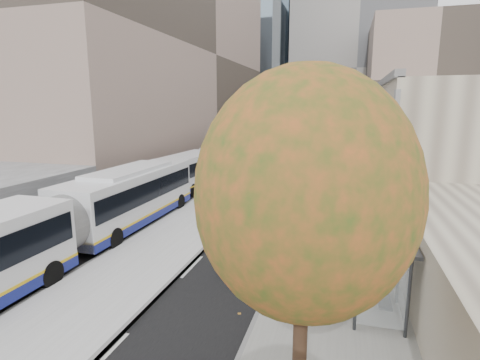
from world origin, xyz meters
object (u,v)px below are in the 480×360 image
(bus_near, at_px, (82,216))
(distant_car, at_px, (241,156))
(bus_far, at_px, (216,161))
(bus_shelter, at_px, (385,242))
(cyclist, at_px, (231,255))

(bus_near, distance_m, distant_car, 30.44)
(bus_far, distance_m, distant_car, 11.68)
(bus_shelter, height_order, distant_car, bus_shelter)
(bus_near, bearing_deg, distant_car, 91.95)
(bus_shelter, xyz_separation_m, distant_car, (-13.69, 31.74, -1.60))
(bus_near, xyz_separation_m, distant_car, (-0.84, 30.41, -1.08))
(bus_far, relative_size, distant_car, 5.03)
(bus_shelter, xyz_separation_m, bus_far, (-12.92, 20.13, -0.62))
(distant_car, bearing_deg, bus_far, -73.05)
(bus_far, bearing_deg, distant_car, 97.29)
(bus_near, height_order, bus_far, bus_near)
(bus_far, bearing_deg, bus_near, -86.28)
(bus_near, bearing_deg, cyclist, -2.42)
(bus_shelter, relative_size, bus_far, 0.25)
(bus_shelter, distance_m, bus_near, 12.93)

